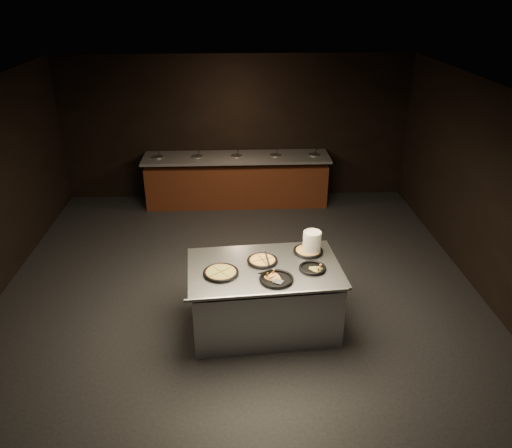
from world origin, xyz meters
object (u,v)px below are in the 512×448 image
object	(u,v)px
serving_counter	(264,299)
pan_veggie_whole	(221,272)
plate_stack	(312,242)
pan_cheese_whole	(262,260)

from	to	relation	value
serving_counter	pan_veggie_whole	bearing A→B (deg)	-169.75
plate_stack	serving_counter	bearing A→B (deg)	-151.87
serving_counter	pan_veggie_whole	size ratio (longest dim) A/B	4.54
plate_stack	pan_veggie_whole	bearing A→B (deg)	-157.71
pan_veggie_whole	pan_cheese_whole	world-z (taller)	same
pan_cheese_whole	serving_counter	bearing A→B (deg)	-82.48
pan_veggie_whole	pan_cheese_whole	bearing A→B (deg)	27.28
serving_counter	pan_veggie_whole	distance (m)	0.75
plate_stack	pan_veggie_whole	distance (m)	1.28
pan_veggie_whole	pan_cheese_whole	size ratio (longest dim) A/B	1.11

